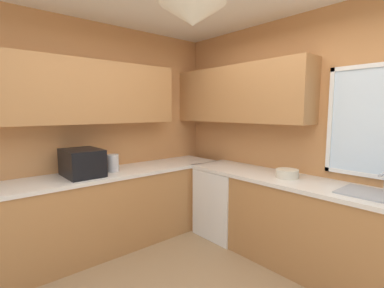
{
  "coord_description": "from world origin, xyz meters",
  "views": [
    {
      "loc": [
        1.44,
        -1.24,
        1.59
      ],
      "look_at": [
        -0.77,
        0.66,
        1.25
      ],
      "focal_mm": 26.05,
      "sensor_mm": 36.0,
      "label": 1
    }
  ],
  "objects_px": {
    "microwave": "(82,163)",
    "bowl": "(287,174)",
    "dishwasher": "(225,202)",
    "kettle": "(113,163)",
    "sink_assembly": "(379,195)"
  },
  "relations": [
    {
      "from": "dishwasher",
      "to": "sink_assembly",
      "type": "relative_size",
      "value": 1.45
    },
    {
      "from": "dishwasher",
      "to": "microwave",
      "type": "bearing_deg",
      "value": -112.84
    },
    {
      "from": "bowl",
      "to": "dishwasher",
      "type": "bearing_deg",
      "value": -177.95
    },
    {
      "from": "kettle",
      "to": "bowl",
      "type": "bearing_deg",
      "value": 40.32
    },
    {
      "from": "microwave",
      "to": "bowl",
      "type": "distance_m",
      "value": 2.19
    },
    {
      "from": "kettle",
      "to": "sink_assembly",
      "type": "relative_size",
      "value": 0.34
    },
    {
      "from": "kettle",
      "to": "microwave",
      "type": "bearing_deg",
      "value": -93.33
    },
    {
      "from": "microwave",
      "to": "kettle",
      "type": "distance_m",
      "value": 0.35
    },
    {
      "from": "dishwasher",
      "to": "kettle",
      "type": "xyz_separation_m",
      "value": [
        -0.64,
        -1.22,
        0.57
      ]
    },
    {
      "from": "kettle",
      "to": "bowl",
      "type": "height_order",
      "value": "kettle"
    },
    {
      "from": "microwave",
      "to": "kettle",
      "type": "height_order",
      "value": "microwave"
    },
    {
      "from": "microwave",
      "to": "bowl",
      "type": "height_order",
      "value": "microwave"
    },
    {
      "from": "microwave",
      "to": "sink_assembly",
      "type": "xyz_separation_m",
      "value": [
        2.33,
        1.6,
        -0.13
      ]
    },
    {
      "from": "dishwasher",
      "to": "microwave",
      "type": "relative_size",
      "value": 1.77
    },
    {
      "from": "dishwasher",
      "to": "bowl",
      "type": "xyz_separation_m",
      "value": [
        0.84,
        0.03,
        0.52
      ]
    }
  ]
}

